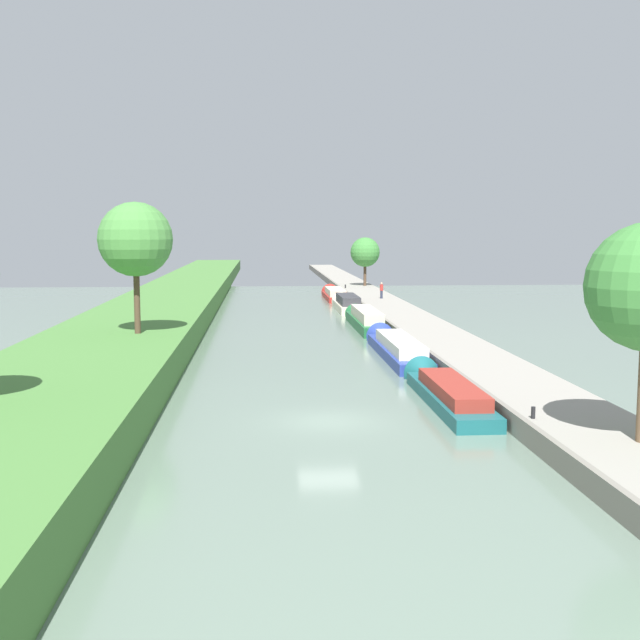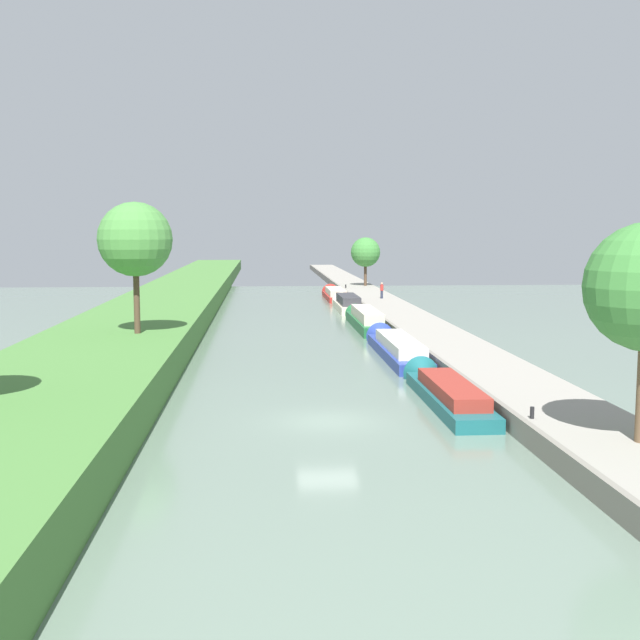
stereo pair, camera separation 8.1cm
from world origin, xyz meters
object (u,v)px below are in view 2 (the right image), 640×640
narrowboat_green (365,319)px  narrowboat_blue (396,347)px  mooring_bollard_near (532,413)px  narrowboat_teal (445,391)px  person_walking (382,290)px  narrowboat_cream (347,304)px  narrowboat_red (334,294)px  mooring_bollard_far (346,286)px

narrowboat_green → narrowboat_blue: bearing=-89.7°
narrowboat_blue → narrowboat_green: size_ratio=1.03×
mooring_bollard_near → narrowboat_green: bearing=92.9°
narrowboat_teal → mooring_bollard_near: (1.71, -7.00, 0.59)m
narrowboat_blue → person_walking: bearing=83.1°
narrowboat_teal → person_walking: 45.97m
narrowboat_cream → mooring_bollard_near: (1.80, -49.35, 0.43)m
narrowboat_cream → person_walking: bearing=40.7°
narrowboat_red → mooring_bollard_near: narrowboat_red is taller
narrowboat_blue → person_walking: (3.93, 32.35, 1.16)m
mooring_bollard_near → narrowboat_cream: bearing=92.1°
narrowboat_blue → narrowboat_teal: bearing=-89.9°
narrowboat_teal → narrowboat_green: narrowboat_green is taller
person_walking → mooring_bollard_near: size_ratio=3.69×
narrowboat_teal → narrowboat_blue: 13.44m
mooring_bollard_near → narrowboat_teal: bearing=103.8°
narrowboat_cream → person_walking: 5.38m
mooring_bollard_near → mooring_bollard_far: (0.00, 67.71, 0.00)m
person_walking → narrowboat_teal: bearing=-94.9°
narrowboat_teal → narrowboat_cream: (-0.09, 42.35, 0.16)m
mooring_bollard_near → mooring_bollard_far: bearing=90.0°
narrowboat_teal → person_walking: size_ratio=7.07×
narrowboat_blue → mooring_bollard_far: bearing=87.9°
narrowboat_teal → narrowboat_red: narrowboat_red is taller
mooring_bollard_near → person_walking: bearing=87.6°
narrowboat_blue → narrowboat_cream: bearing=90.1°
narrowboat_green → person_walking: person_walking is taller
narrowboat_cream → person_walking: size_ratio=6.67×
narrowboat_red → narrowboat_blue: bearing=-89.9°
person_walking → narrowboat_blue: bearing=-96.9°
narrowboat_teal → narrowboat_red: bearing=90.1°
narrowboat_red → mooring_bollard_near: 62.76m
narrowboat_blue → narrowboat_red: 42.29m
person_walking → narrowboat_green: bearing=-102.8°
narrowboat_teal → mooring_bollard_far: mooring_bollard_far is taller
mooring_bollard_far → narrowboat_green: bearing=-93.2°
narrowboat_green → mooring_bollard_near: (1.81, -35.17, 0.40)m
narrowboat_green → mooring_bollard_far: bearing=86.8°
narrowboat_cream → mooring_bollard_far: 18.46m
narrowboat_green → mooring_bollard_far: narrowboat_green is taller
narrowboat_green → narrowboat_cream: (0.01, 14.17, -0.03)m
narrowboat_blue → mooring_bollard_far: (1.74, 47.27, 0.52)m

